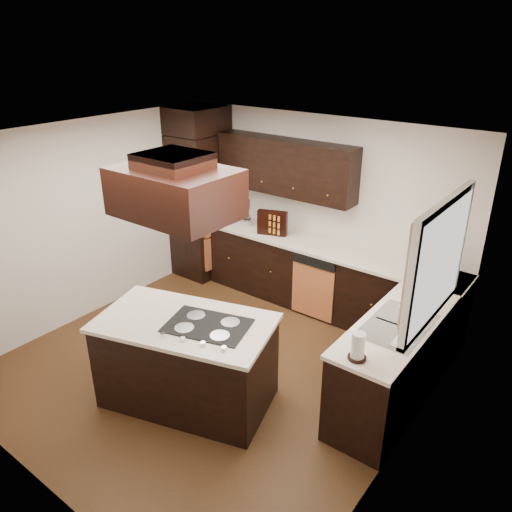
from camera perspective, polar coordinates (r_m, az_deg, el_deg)
name	(u,v)px	position (r m, az deg, el deg)	size (l,w,h in m)	color
floor	(217,365)	(5.78, -4.50, -12.28)	(4.20, 4.20, 0.02)	brown
ceiling	(208,140)	(4.74, -5.51, 13.05)	(4.20, 4.20, 0.02)	silver
wall_back	(319,210)	(6.72, 7.17, 5.19)	(4.20, 0.02, 2.50)	beige
wall_front	(17,363)	(4.04, -25.68, -10.93)	(4.20, 0.02, 2.50)	beige
wall_left	(88,221)	(6.64, -18.68, 3.83)	(0.02, 4.20, 2.50)	beige
wall_right	(412,332)	(4.18, 17.39, -8.30)	(0.02, 4.20, 2.50)	beige
oven_column	(201,206)	(7.49, -6.34, 5.70)	(0.65, 0.75, 2.12)	black
wall_oven_face	(218,207)	(7.24, -4.33, 5.63)	(0.05, 0.62, 0.78)	#C36A3B
base_cabinets_back	(306,274)	(6.77, 5.73, -2.04)	(2.93, 0.60, 0.88)	black
base_cabinets_right	(406,351)	(5.41, 16.74, -10.34)	(0.60, 2.40, 0.88)	black
countertop_back	(307,243)	(6.57, 5.82, 1.52)	(2.93, 0.63, 0.04)	beige
countertop_right	(410,311)	(5.18, 17.19, -6.08)	(0.63, 2.40, 0.04)	beige
upper_cabinets	(285,167)	(6.63, 3.37, 10.13)	(2.00, 0.34, 0.72)	black
dishwasher_front	(313,291)	(6.43, 6.53, -4.01)	(0.60, 0.05, 0.72)	#C36A3B
window_frame	(438,262)	(4.47, 20.09, -0.63)	(0.06, 1.32, 1.12)	silver
window_pane	(441,263)	(4.47, 20.43, -0.72)	(0.00, 1.20, 1.00)	white
curtain_left	(413,272)	(4.10, 17.53, -1.75)	(0.02, 0.34, 0.90)	beige
curtain_right	(448,240)	(4.85, 21.10, 1.75)	(0.02, 0.34, 0.90)	beige
sink_rim	(398,325)	(4.88, 15.88, -7.59)	(0.52, 0.84, 0.01)	silver
island	(187,363)	(5.07, -7.88, -12.00)	(1.61, 0.88, 0.88)	black
island_top	(184,323)	(4.82, -8.19, -7.57)	(1.67, 0.94, 0.04)	beige
cooktop	(208,325)	(4.71, -5.56, -7.90)	(0.76, 0.51, 0.01)	black
range_hood	(175,192)	(4.37, -9.24, 7.18)	(1.05, 0.72, 0.42)	black
hood_duct	(173,161)	(4.30, -9.48, 10.68)	(0.55, 0.50, 0.13)	black
blender_base	(247,222)	(7.05, -1.09, 3.86)	(0.15, 0.15, 0.10)	silver
blender_pitcher	(246,210)	(6.99, -1.10, 5.25)	(0.13, 0.13, 0.26)	silver
spice_rack	(272,223)	(6.70, 1.88, 3.81)	(0.40, 0.10, 0.33)	black
mixing_bowl	(230,219)	(7.24, -2.99, 4.27)	(0.28, 0.28, 0.07)	silver
soap_bottle	(412,290)	(5.35, 17.37, -3.77)	(0.08, 0.08, 0.17)	silver
paper_towel	(358,346)	(4.27, 11.58, -10.09)	(0.12, 0.12, 0.25)	silver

